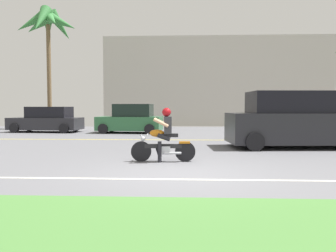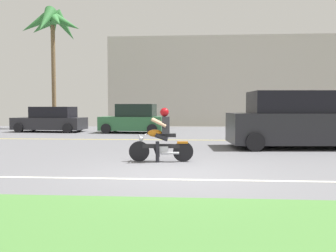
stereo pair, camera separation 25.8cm
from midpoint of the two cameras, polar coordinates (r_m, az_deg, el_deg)
ground at (r=10.64m, az=1.47°, el=-4.96°), size 56.00×30.00×0.04m
grass_median at (r=3.74m, az=-1.08°, el=-19.85°), size 56.00×3.80×0.06m
lane_line_near at (r=7.10m, az=0.82°, el=-8.91°), size 50.40×0.12×0.01m
lane_line_far at (r=15.41m, az=1.87°, el=-2.33°), size 50.40×0.12×0.01m
motorcyclist at (r=9.29m, az=-1.51°, el=-2.18°), size 1.76×0.57×1.47m
suv_nearby at (r=13.31m, az=19.97°, el=0.87°), size 5.03×2.50×2.06m
parked_car_0 at (r=21.51m, az=-19.92°, el=0.92°), size 4.27×2.09×1.50m
parked_car_1 at (r=19.74m, az=-6.59°, el=1.08°), size 3.76×2.20×1.65m
palm_tree_0 at (r=25.27m, az=-19.76°, el=15.48°), size 4.34×4.17×8.18m
building_far at (r=28.71m, az=7.67°, el=7.18°), size 17.82×4.00×6.98m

